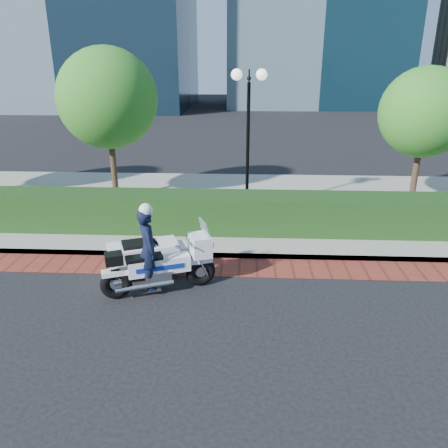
{
  "coord_description": "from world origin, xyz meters",
  "views": [
    {
      "loc": [
        0.93,
        -7.75,
        4.53
      ],
      "look_at": [
        0.46,
        1.73,
        1.0
      ],
      "focal_mm": 35.0,
      "sensor_mm": 36.0,
      "label": 1
    }
  ],
  "objects_px": {
    "tree_b": "(108,99)",
    "tree_c": "(425,113)",
    "police_motorcycle": "(151,256)",
    "lamppost": "(248,120)"
  },
  "relations": [
    {
      "from": "tree_b",
      "to": "tree_c",
      "type": "height_order",
      "value": "tree_b"
    },
    {
      "from": "tree_c",
      "to": "tree_b",
      "type": "bearing_deg",
      "value": 180.0
    },
    {
      "from": "lamppost",
      "to": "police_motorcycle",
      "type": "bearing_deg",
      "value": -113.66
    },
    {
      "from": "lamppost",
      "to": "tree_b",
      "type": "relative_size",
      "value": 0.86
    },
    {
      "from": "tree_b",
      "to": "police_motorcycle",
      "type": "height_order",
      "value": "tree_b"
    },
    {
      "from": "lamppost",
      "to": "tree_b",
      "type": "bearing_deg",
      "value": 163.89
    },
    {
      "from": "tree_c",
      "to": "lamppost",
      "type": "bearing_deg",
      "value": -166.7
    },
    {
      "from": "lamppost",
      "to": "police_motorcycle",
      "type": "relative_size",
      "value": 1.69
    },
    {
      "from": "tree_b",
      "to": "tree_c",
      "type": "bearing_deg",
      "value": -0.0
    },
    {
      "from": "tree_c",
      "to": "police_motorcycle",
      "type": "bearing_deg",
      "value": -141.8
    }
  ]
}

